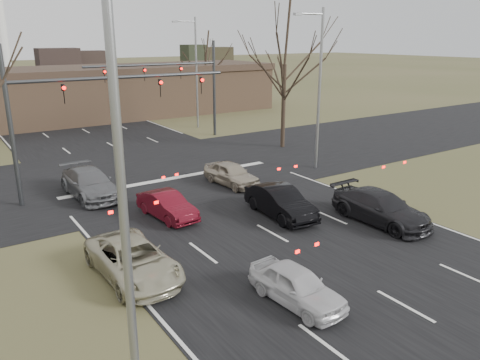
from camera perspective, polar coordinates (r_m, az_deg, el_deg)
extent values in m
plane|color=#474B28|center=(18.71, 9.61, -9.53)|extent=(360.00, 360.00, 0.00)
cube|color=black|center=(73.41, -24.68, 9.07)|extent=(14.00, 300.00, 0.02)
cube|color=black|center=(30.57, -9.90, 1.09)|extent=(200.00, 14.00, 0.02)
cube|color=#856348|center=(52.18, -18.56, 9.61)|extent=(42.00, 10.00, 4.60)
cube|color=#38281E|center=(51.95, -18.84, 12.50)|extent=(42.40, 10.40, 0.70)
cylinder|color=#383A3D|center=(25.56, -26.15, 5.65)|extent=(0.24, 0.24, 8.00)
cylinder|color=#383A3D|center=(26.72, -13.78, 12.09)|extent=(12.00, 0.18, 0.18)
imported|color=black|center=(25.82, -20.69, 9.77)|extent=(0.16, 0.20, 1.00)
imported|color=black|center=(26.56, -15.04, 10.45)|extent=(0.16, 0.20, 1.00)
imported|color=black|center=(27.53, -9.71, 11.00)|extent=(0.16, 0.20, 1.00)
imported|color=black|center=(28.72, -4.77, 11.43)|extent=(0.16, 0.20, 1.00)
cylinder|color=#383A3D|center=(40.89, -3.17, 11.02)|extent=(0.24, 0.24, 8.00)
cylinder|color=#383A3D|center=(38.21, -10.54, 13.65)|extent=(11.00, 0.18, 0.18)
imported|color=black|center=(39.26, -7.25, 12.86)|extent=(0.16, 0.20, 1.00)
imported|color=black|center=(37.95, -11.59, 12.51)|extent=(0.16, 0.20, 1.00)
imported|color=black|center=(36.87, -16.20, 12.07)|extent=(0.16, 0.20, 1.00)
cylinder|color=gray|center=(9.06, -13.96, -4.83)|extent=(0.18, 0.18, 10.00)
cylinder|color=gray|center=(30.39, 9.65, 10.61)|extent=(0.18, 0.18, 10.00)
cylinder|color=gray|center=(29.56, 8.61, 19.42)|extent=(2.00, 0.12, 0.12)
cube|color=gray|center=(28.90, 7.04, 19.44)|extent=(0.50, 0.25, 0.15)
cylinder|color=gray|center=(44.51, -5.32, 12.76)|extent=(0.18, 0.18, 10.00)
cylinder|color=gray|center=(43.94, -6.70, 18.67)|extent=(2.00, 0.12, 0.12)
cube|color=gray|center=(43.49, -7.93, 18.58)|extent=(0.50, 0.25, 0.15)
cylinder|color=black|center=(36.41, 5.32, 8.90)|extent=(0.32, 0.32, 6.33)
cylinder|color=black|center=(54.37, -4.19, 10.89)|extent=(0.32, 0.32, 4.95)
imported|color=#BBB698|center=(17.36, -12.91, -9.46)|extent=(2.38, 4.91, 1.35)
imported|color=silver|center=(15.58, 6.92, -12.64)|extent=(1.72, 3.70, 1.23)
imported|color=black|center=(22.50, 4.94, -2.67)|extent=(1.89, 4.51, 1.45)
imported|color=black|center=(22.63, 16.79, -3.24)|extent=(2.08, 5.02, 1.45)
imported|color=slate|center=(26.47, -17.85, -0.37)|extent=(2.27, 5.17, 1.48)
imported|color=#560C17|center=(22.52, -8.88, -3.09)|extent=(1.72, 3.87, 1.23)
imported|color=#B4A891|center=(27.17, -1.07, 0.77)|extent=(1.92, 4.06, 1.34)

